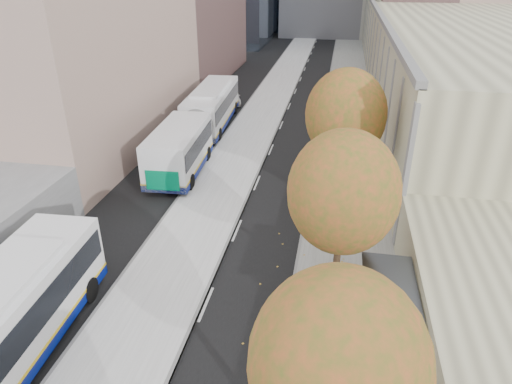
# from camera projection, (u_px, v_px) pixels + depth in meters

# --- Properties ---
(bus_platform) EXTENTS (4.25, 150.00, 0.15)m
(bus_platform) POSITION_uv_depth(u_px,v_px,m) (254.00, 126.00, 39.71)
(bus_platform) COLOR #B1B1B1
(bus_platform) RESTS_ON ground
(sidewalk) EXTENTS (4.75, 150.00, 0.08)m
(sidewalk) POSITION_uv_depth(u_px,v_px,m) (347.00, 132.00, 38.43)
(sidewalk) COLOR slate
(sidewalk) RESTS_ON ground
(building_tan) EXTENTS (18.00, 92.00, 8.00)m
(building_tan) POSITION_uv_depth(u_px,v_px,m) (438.00, 37.00, 60.27)
(building_tan) COLOR gray
(building_tan) RESTS_ON ground
(bus_shelter) EXTENTS (1.90, 4.40, 2.53)m
(bus_shelter) POSITION_uv_depth(u_px,v_px,m) (395.00, 300.00, 16.10)
(bus_shelter) COLOR #383A3F
(bus_shelter) RESTS_ON sidewalk
(tree_b) EXTENTS (4.00, 4.00, 6.97)m
(tree_b) POSITION_uv_depth(u_px,v_px,m) (338.00, 365.00, 9.93)
(tree_b) COLOR black
(tree_b) RESTS_ON sidewalk
(tree_c) EXTENTS (4.20, 4.20, 7.28)m
(tree_c) POSITION_uv_depth(u_px,v_px,m) (343.00, 193.00, 16.85)
(tree_c) COLOR black
(tree_c) RESTS_ON sidewalk
(tree_d) EXTENTS (4.40, 4.40, 7.60)m
(tree_d) POSITION_uv_depth(u_px,v_px,m) (346.00, 115.00, 24.66)
(tree_d) COLOR black
(tree_d) RESTS_ON sidewalk
(bus_far) EXTENTS (3.87, 19.50, 3.23)m
(bus_far) POSITION_uv_depth(u_px,v_px,m) (200.00, 122.00, 35.50)
(bus_far) COLOR silver
(bus_far) RESTS_ON ground
(distant_car) EXTENTS (2.86, 4.46, 1.41)m
(distant_car) POSITION_uv_depth(u_px,v_px,m) (231.00, 96.00, 46.19)
(distant_car) COLOR silver
(distant_car) RESTS_ON ground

